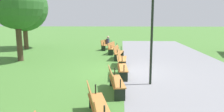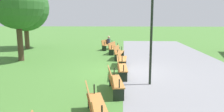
{
  "view_description": "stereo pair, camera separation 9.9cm",
  "coord_description": "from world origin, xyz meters",
  "px_view_note": "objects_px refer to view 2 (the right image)",
  "views": [
    {
      "loc": [
        11.0,
        -0.08,
        2.77
      ],
      "look_at": [
        -0.0,
        -0.58,
        0.8
      ],
      "focal_mm": 34.22,
      "sensor_mm": 36.0,
      "label": 1
    },
    {
      "loc": [
        11.0,
        0.02,
        2.77
      ],
      "look_at": [
        -0.0,
        -0.58,
        0.8
      ],
      "focal_mm": 34.22,
      "sensor_mm": 36.0,
      "label": 2
    }
  ],
  "objects_px": {
    "bench_6": "(94,104)",
    "tree_4": "(17,3)",
    "bench_2": "(118,52)",
    "person_seated": "(110,42)",
    "bench_3": "(121,58)",
    "tree_3": "(25,7)",
    "lamp_post": "(152,16)",
    "bench_4": "(121,67)",
    "bench_0": "(107,44)",
    "bench_5": "(114,81)",
    "bench_1": "(114,48)"
  },
  "relations": [
    {
      "from": "bench_0",
      "to": "bench_5",
      "type": "relative_size",
      "value": 1.0
    },
    {
      "from": "tree_3",
      "to": "lamp_post",
      "type": "xyz_separation_m",
      "value": [
        10.24,
        9.96,
        -0.86
      ]
    },
    {
      "from": "bench_6",
      "to": "tree_4",
      "type": "xyz_separation_m",
      "value": [
        -8.01,
        -5.94,
        3.24
      ]
    },
    {
      "from": "bench_3",
      "to": "tree_3",
      "type": "relative_size",
      "value": 0.31
    },
    {
      "from": "lamp_post",
      "to": "bench_6",
      "type": "bearing_deg",
      "value": -29.78
    },
    {
      "from": "person_seated",
      "to": "bench_4",
      "type": "bearing_deg",
      "value": 27.04
    },
    {
      "from": "bench_3",
      "to": "tree_4",
      "type": "xyz_separation_m",
      "value": [
        -1.32,
        -6.6,
        3.24
      ]
    },
    {
      "from": "bench_2",
      "to": "bench_4",
      "type": "relative_size",
      "value": 1.02
    },
    {
      "from": "bench_0",
      "to": "tree_4",
      "type": "relative_size",
      "value": 0.33
    },
    {
      "from": "bench_6",
      "to": "tree_4",
      "type": "distance_m",
      "value": 10.48
    },
    {
      "from": "bench_1",
      "to": "bench_5",
      "type": "xyz_separation_m",
      "value": [
        8.92,
        0.44,
        0.0
      ]
    },
    {
      "from": "bench_6",
      "to": "bench_0",
      "type": "bearing_deg",
      "value": 168.63
    },
    {
      "from": "bench_0",
      "to": "bench_6",
      "type": "relative_size",
      "value": 1.0
    },
    {
      "from": "bench_1",
      "to": "bench_3",
      "type": "distance_m",
      "value": 4.49
    },
    {
      "from": "person_seated",
      "to": "bench_3",
      "type": "bearing_deg",
      "value": 29.41
    },
    {
      "from": "tree_4",
      "to": "lamp_post",
      "type": "distance_m",
      "value": 9.17
    },
    {
      "from": "bench_0",
      "to": "bench_6",
      "type": "bearing_deg",
      "value": 22.68
    },
    {
      "from": "bench_4",
      "to": "tree_3",
      "type": "bearing_deg",
      "value": -139.18
    },
    {
      "from": "bench_3",
      "to": "tree_4",
      "type": "bearing_deg",
      "value": -98.48
    },
    {
      "from": "bench_1",
      "to": "bench_4",
      "type": "distance_m",
      "value": 6.72
    },
    {
      "from": "bench_2",
      "to": "bench_4",
      "type": "height_order",
      "value": "same"
    },
    {
      "from": "tree_4",
      "to": "bench_6",
      "type": "bearing_deg",
      "value": 36.56
    },
    {
      "from": "bench_1",
      "to": "tree_3",
      "type": "bearing_deg",
      "value": -92.72
    },
    {
      "from": "bench_0",
      "to": "bench_1",
      "type": "xyz_separation_m",
      "value": [
        2.15,
        0.65,
        0.0
      ]
    },
    {
      "from": "bench_0",
      "to": "tree_3",
      "type": "relative_size",
      "value": 0.31
    },
    {
      "from": "bench_0",
      "to": "bench_6",
      "type": "distance_m",
      "value": 13.29
    },
    {
      "from": "bench_5",
      "to": "bench_0",
      "type": "bearing_deg",
      "value": 177.13
    },
    {
      "from": "bench_4",
      "to": "bench_6",
      "type": "relative_size",
      "value": 0.98
    },
    {
      "from": "bench_6",
      "to": "tree_4",
      "type": "bearing_deg",
      "value": -157.63
    },
    {
      "from": "bench_3",
      "to": "tree_4",
      "type": "relative_size",
      "value": 0.33
    },
    {
      "from": "bench_1",
      "to": "lamp_post",
      "type": "xyz_separation_m",
      "value": [
        7.8,
        1.9,
        2.36
      ]
    },
    {
      "from": "bench_0",
      "to": "tree_3",
      "type": "height_order",
      "value": "tree_3"
    },
    {
      "from": "person_seated",
      "to": "lamp_post",
      "type": "distance_m",
      "value": 10.55
    },
    {
      "from": "bench_0",
      "to": "bench_6",
      "type": "height_order",
      "value": "same"
    },
    {
      "from": "bench_5",
      "to": "person_seated",
      "type": "bearing_deg",
      "value": 176.11
    },
    {
      "from": "bench_4",
      "to": "bench_5",
      "type": "distance_m",
      "value": 2.25
    },
    {
      "from": "tree_3",
      "to": "tree_4",
      "type": "xyz_separation_m",
      "value": [
        5.57,
        2.12,
        0.02
      ]
    },
    {
      "from": "bench_3",
      "to": "bench_6",
      "type": "distance_m",
      "value": 6.72
    },
    {
      "from": "bench_4",
      "to": "person_seated",
      "type": "height_order",
      "value": "person_seated"
    },
    {
      "from": "person_seated",
      "to": "tree_3",
      "type": "height_order",
      "value": "tree_3"
    },
    {
      "from": "bench_1",
      "to": "bench_3",
      "type": "height_order",
      "value": "same"
    },
    {
      "from": "bench_6",
      "to": "lamp_post",
      "type": "height_order",
      "value": "lamp_post"
    },
    {
      "from": "bench_3",
      "to": "lamp_post",
      "type": "relative_size",
      "value": 0.44
    },
    {
      "from": "bench_2",
      "to": "person_seated",
      "type": "relative_size",
      "value": 1.51
    },
    {
      "from": "bench_4",
      "to": "lamp_post",
      "type": "relative_size",
      "value": 0.44
    },
    {
      "from": "bench_5",
      "to": "tree_3",
      "type": "bearing_deg",
      "value": -151.75
    },
    {
      "from": "bench_4",
      "to": "person_seated",
      "type": "relative_size",
      "value": 1.48
    },
    {
      "from": "bench_3",
      "to": "lamp_post",
      "type": "height_order",
      "value": "lamp_post"
    },
    {
      "from": "bench_5",
      "to": "tree_3",
      "type": "xyz_separation_m",
      "value": [
        -11.37,
        -8.49,
        3.22
      ]
    },
    {
      "from": "bench_1",
      "to": "person_seated",
      "type": "xyz_separation_m",
      "value": [
        -2.25,
        -0.46,
        0.16
      ]
    }
  ]
}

